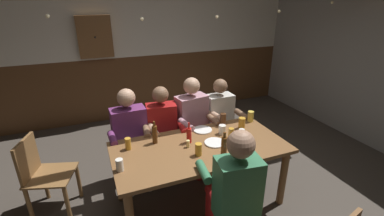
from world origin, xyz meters
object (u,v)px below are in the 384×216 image
Objects in this scene: person_4 at (234,187)px; pint_glass_0 at (223,120)px; person_2 at (194,120)px; pint_glass_4 at (198,149)px; pint_glass_7 at (128,144)px; bottle_0 at (189,135)px; plate_1 at (203,130)px; dining_table at (200,154)px; bottle_2 at (155,134)px; person_1 at (163,128)px; pint_glass_1 at (120,165)px; pint_glass_6 at (242,123)px; pint_glass_8 at (222,130)px; wall_dart_cabinet at (95,37)px; pint_glass_5 at (251,116)px; person_3 at (222,118)px; condiment_caddy at (229,161)px; chair_empty_near_left at (43,174)px; table_candle at (188,144)px; pint_glass_3 at (231,134)px; person_0 at (131,133)px; pint_glass_2 at (241,135)px; bottle_1 at (224,146)px; plate_0 at (215,143)px.

pint_glass_0 is at bearing 74.05° from person_4.
person_2 is 0.99× the size of person_4.
pint_glass_7 is at bearing 148.94° from pint_glass_4.
plate_1 is at bearing 38.46° from bottle_0.
bottle_2 reaches higher than dining_table.
person_1 is 10.18× the size of pint_glass_1.
person_2 is 9.28× the size of pint_glass_6.
person_2 is at bearing 62.20° from bottle_0.
plate_1 is at bearing -174.23° from pint_glass_0.
pint_glass_8 is (0.78, -0.09, -0.05)m from bottle_2.
wall_dart_cabinet is (-1.14, 2.49, 0.80)m from pint_glass_8.
pint_glass_5 is at bearing 21.11° from dining_table.
pint_glass_5 is at bearing 58.00° from person_4.
person_3 is 10.22× the size of pint_glass_1.
pint_glass_7 is (-0.85, 0.62, 0.04)m from condiment_caddy.
person_2 reaches higher than chair_empty_near_left.
table_candle is at bearing 108.32° from person_4.
pint_glass_3 is at bearing 58.53° from condiment_caddy.
chair_empty_near_left reaches higher than table_candle.
person_0 is at bearing 132.02° from dining_table.
pint_glass_0 is 1.12× the size of pint_glass_2.
plate_1 is 0.95× the size of bottle_0.
pint_glass_5 reaches higher than dining_table.
bottle_2 is at bearing 40.92° from pint_glass_1.
person_0 is 1.33m from condiment_caddy.
person_4 is 5.00× the size of bottle_1.
person_1 is at bearing 153.33° from pint_glass_0.
wall_dart_cabinet reaches higher than table_candle.
bottle_0 is (0.05, 0.09, 0.05)m from table_candle.
person_2 reaches higher than dining_table.
dining_table is 0.60m from pint_glass_0.
pint_glass_7 is (-0.90, -0.10, 0.06)m from plate_1.
pint_glass_2 is at bearing -8.24° from dining_table.
plate_1 is at bearing 126.94° from pint_glass_2.
pint_glass_3 is 0.51m from pint_glass_4.
pint_glass_0 reaches higher than pint_glass_1.
person_4 reaches higher than bottle_2.
pint_glass_0 is 0.39m from pint_glass_5.
pint_glass_6 reaches higher than dining_table.
plate_0 is 2.95m from wall_dart_cabinet.
wall_dart_cabinet is (-1.18, 2.63, 0.79)m from pint_glass_3.
pint_glass_6 is (0.46, -0.12, 0.06)m from plate_1.
person_2 is 0.43m from pint_glass_0.
person_2 is at bearing 34.25° from bottle_2.
chair_empty_near_left reaches higher than pint_glass_4.
dining_table is 11.58× the size of pint_glass_0.
dining_table is 0.93m from person_0.
person_0 is 0.96× the size of person_4.
person_3 is at bearing 177.74° from person_0.
pint_glass_1 is (-0.99, 0.28, 0.03)m from condiment_caddy.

